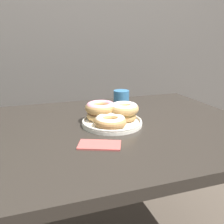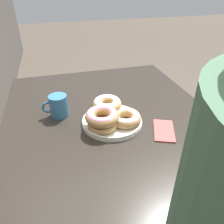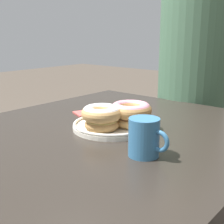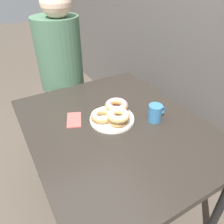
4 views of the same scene
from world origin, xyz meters
name	(u,v)px [view 2 (image 2 of 4)]	position (x,y,z in m)	size (l,w,h in m)	color
ground_plane	(153,203)	(0.00, 0.00, 0.00)	(14.00, 14.00, 0.00)	#4C4238
dining_table	(110,129)	(0.00, 0.30, 0.69)	(1.20, 0.98, 0.76)	#28231E
donut_plate	(110,116)	(-0.05, 0.31, 0.80)	(0.27, 0.29, 0.09)	silver
coffee_mug	(58,106)	(0.08, 0.53, 0.81)	(0.08, 0.12, 0.11)	teal
napkin	(164,130)	(-0.16, 0.10, 0.76)	(0.17, 0.14, 0.01)	#BC4C47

